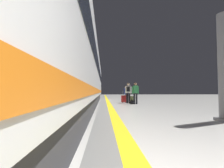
# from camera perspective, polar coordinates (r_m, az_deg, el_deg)

# --- Properties ---
(safety_line_strip) EXTENTS (0.36, 80.00, 0.01)m
(safety_line_strip) POSITION_cam_1_polar(r_m,az_deg,el_deg) (9.90, -0.33, -8.16)
(safety_line_strip) COLOR yellow
(safety_line_strip) RESTS_ON ground
(tactile_edge_band) EXTENTS (0.72, 80.00, 0.01)m
(tactile_edge_band) POSITION_cam_1_polar(r_m,az_deg,el_deg) (9.89, -2.55, -8.16)
(tactile_edge_band) COLOR slate
(tactile_edge_band) RESTS_ON ground
(high_speed_train) EXTENTS (2.94, 33.69, 4.97)m
(high_speed_train) POSITION_cam_1_polar(r_m,az_deg,el_deg) (8.18, -15.51, 8.36)
(high_speed_train) COLOR #38383D
(high_speed_train) RESTS_ON ground
(passenger_near) EXTENTS (0.48, 0.32, 1.55)m
(passenger_near) POSITION_cam_1_polar(r_m,az_deg,el_deg) (15.25, 4.97, -2.73)
(passenger_near) COLOR #383842
(passenger_near) RESTS_ON ground
(suitcase_near) EXTENTS (0.42, 0.32, 1.04)m
(suitcase_near) POSITION_cam_1_polar(r_m,az_deg,el_deg) (14.97, 3.88, -4.92)
(suitcase_near) COLOR #A51E1E
(suitcase_near) RESTS_ON ground
(passenger_mid) EXTENTS (0.53, 0.23, 1.71)m
(passenger_mid) POSITION_cam_1_polar(r_m,az_deg,el_deg) (13.52, 7.79, -2.45)
(passenger_mid) COLOR black
(passenger_mid) RESTS_ON ground
(duffel_bag_mid) EXTENTS (0.44, 0.26, 0.36)m
(duffel_bag_mid) POSITION_cam_1_polar(r_m,az_deg,el_deg) (13.36, 6.56, -6.05)
(duffel_bag_mid) COLOR black
(duffel_bag_mid) RESTS_ON ground
(passenger_far) EXTENTS (0.53, 0.38, 1.73)m
(passenger_far) POSITION_cam_1_polar(r_m,az_deg,el_deg) (14.49, 5.43, -2.33)
(passenger_far) COLOR black
(passenger_far) RESTS_ON ground
(suitcase_far) EXTENTS (0.38, 0.24, 0.60)m
(suitcase_far) POSITION_cam_1_polar(r_m,az_deg,el_deg) (14.31, 6.88, -5.12)
(suitcase_far) COLOR #596038
(suitcase_far) RESTS_ON ground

